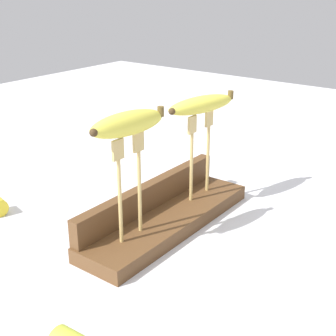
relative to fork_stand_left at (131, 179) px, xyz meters
name	(u,v)px	position (x,y,z in m)	size (l,w,h in m)	color
ground_plane	(168,227)	(0.11, 0.00, -0.15)	(3.00, 3.00, 0.00)	silver
wooden_board	(168,220)	(0.11, 0.00, -0.13)	(0.43, 0.12, 0.03)	brown
board_backstop	(150,195)	(0.11, 0.05, -0.09)	(0.42, 0.02, 0.06)	brown
fork_stand_left	(131,179)	(0.00, 0.00, 0.00)	(0.08, 0.01, 0.20)	tan
fork_stand_right	(202,148)	(0.23, 0.00, 0.00)	(0.09, 0.01, 0.19)	tan
banana_raised_left	(129,124)	(0.00, 0.00, 0.10)	(0.16, 0.07, 0.04)	#DBD147
banana_raised_right	(203,105)	(0.23, 0.00, 0.09)	(0.18, 0.08, 0.04)	#DBD147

